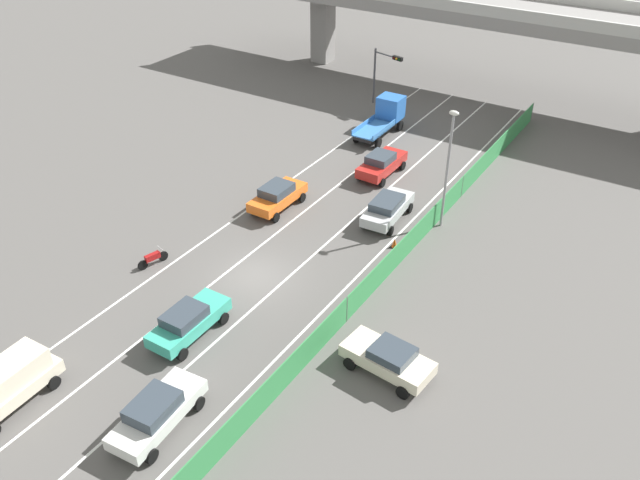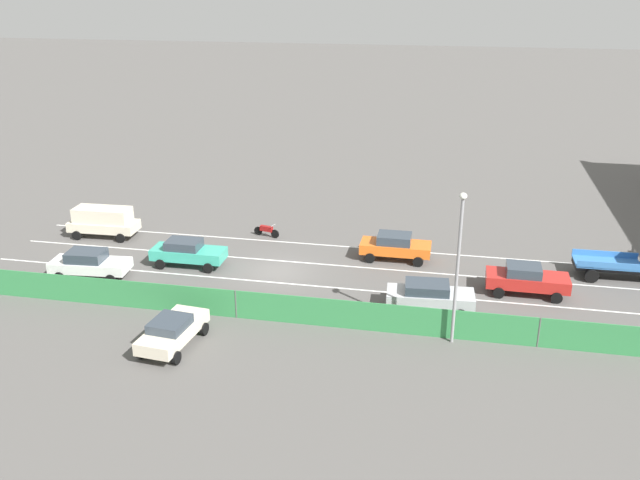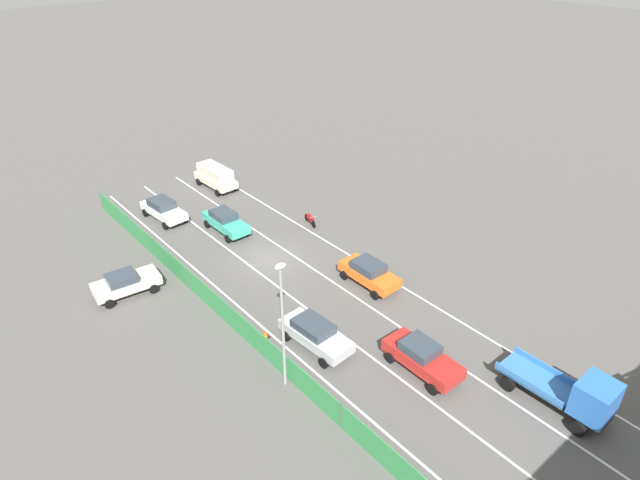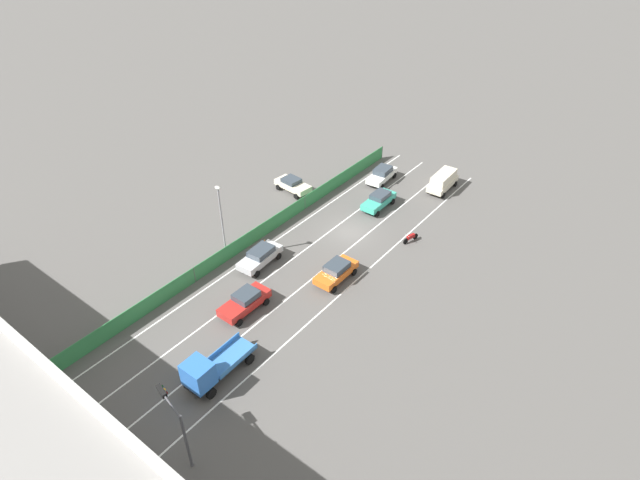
{
  "view_description": "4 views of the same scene",
  "coord_description": "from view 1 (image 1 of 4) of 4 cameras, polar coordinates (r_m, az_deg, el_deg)",
  "views": [
    {
      "loc": [
        18.88,
        -23.02,
        21.95
      ],
      "look_at": [
        1.99,
        3.55,
        1.12
      ],
      "focal_mm": 36.57,
      "sensor_mm": 36.0,
      "label": 1
    },
    {
      "loc": [
        36.59,
        9.94,
        16.8
      ],
      "look_at": [
        -0.14,
        2.52,
        2.21
      ],
      "focal_mm": 37.94,
      "sensor_mm": 36.0,
      "label": 2
    },
    {
      "loc": [
        18.97,
        28.12,
        21.63
      ],
      "look_at": [
        -2.25,
        2.89,
        2.15
      ],
      "focal_mm": 30.74,
      "sensor_mm": 36.0,
      "label": 3
    },
    {
      "loc": [
        -24.24,
        36.02,
        29.88
      ],
      "look_at": [
        -0.41,
        5.29,
        2.19
      ],
      "focal_mm": 29.48,
      "sensor_mm": 36.0,
      "label": 4
    }
  ],
  "objects": [
    {
      "name": "car_taxi_teal",
      "position": [
        32.97,
        -11.46,
        -6.96
      ],
      "size": [
        1.96,
        4.57,
        1.67
      ],
      "color": "teal",
      "rests_on": "ground"
    },
    {
      "name": "car_taxi_orange",
      "position": [
        42.68,
        -3.74,
        3.91
      ],
      "size": [
        2.03,
        4.44,
        1.69
      ],
      "color": "orange",
      "rests_on": "ground"
    },
    {
      "name": "street_lamp",
      "position": [
        39.7,
        11.18,
        6.94
      ],
      "size": [
        0.6,
        0.36,
        7.69
      ],
      "color": "gray",
      "rests_on": "ground"
    },
    {
      "name": "lane_line_right_edge",
      "position": [
        39.72,
        6.13,
        -0.27
      ],
      "size": [
        0.14,
        49.92,
        0.01
      ],
      "primitive_type": "cube",
      "color": "silver",
      "rests_on": "ground"
    },
    {
      "name": "elevated_overpass",
      "position": [
        61.81,
        14.45,
        18.59
      ],
      "size": [
        53.03,
        8.02,
        8.81
      ],
      "color": "gray",
      "rests_on": "ground"
    },
    {
      "name": "green_fence",
      "position": [
        38.8,
        8.08,
        0.06
      ],
      "size": [
        0.1,
        46.02,
        1.58
      ],
      "color": "#338447",
      "rests_on": "ground"
    },
    {
      "name": "lane_line_left_edge",
      "position": [
        44.09,
        -5.13,
        3.49
      ],
      "size": [
        0.14,
        49.92,
        0.01
      ],
      "primitive_type": "cube",
      "color": "silver",
      "rests_on": "ground"
    },
    {
      "name": "flatbed_truck_blue",
      "position": [
        53.73,
        5.76,
        10.78
      ],
      "size": [
        2.25,
        5.68,
        2.68
      ],
      "color": "black",
      "rests_on": "ground"
    },
    {
      "name": "traffic_cone",
      "position": [
        39.25,
        6.53,
        -0.28
      ],
      "size": [
        0.47,
        0.47,
        0.59
      ],
      "color": "orange",
      "rests_on": "ground"
    },
    {
      "name": "lane_line_mid_right",
      "position": [
        40.97,
        2.12,
        1.07
      ],
      "size": [
        0.14,
        49.92,
        0.01
      ],
      "primitive_type": "cube",
      "color": "silver",
      "rests_on": "ground"
    },
    {
      "name": "car_sedan_silver",
      "position": [
        41.48,
        5.93,
        2.82
      ],
      "size": [
        2.26,
        4.76,
        1.63
      ],
      "color": "#B7BABC",
      "rests_on": "ground"
    },
    {
      "name": "traffic_light",
      "position": [
        58.14,
        5.63,
        14.81
      ],
      "size": [
        3.02,
        1.0,
        4.89
      ],
      "color": "#47474C",
      "rests_on": "ground"
    },
    {
      "name": "car_hatchback_white",
      "position": [
        28.98,
        -14.1,
        -14.38
      ],
      "size": [
        2.3,
        4.76,
        1.68
      ],
      "color": "silver",
      "rests_on": "ground"
    },
    {
      "name": "parked_sedan_cream",
      "position": [
        30.62,
        6.0,
        -10.24
      ],
      "size": [
        4.44,
        2.4,
        1.55
      ],
      "color": "beige",
      "rests_on": "ground"
    },
    {
      "name": "lane_line_mid_left",
      "position": [
        42.44,
        -1.64,
        2.33
      ],
      "size": [
        0.14,
        49.92,
        0.01
      ],
      "primitive_type": "cube",
      "color": "silver",
      "rests_on": "ground"
    },
    {
      "name": "motorcycle",
      "position": [
        38.59,
        -14.43,
        -1.57
      ],
      "size": [
        0.73,
        1.91,
        0.93
      ],
      "color": "black",
      "rests_on": "ground"
    },
    {
      "name": "car_van_cream",
      "position": [
        31.94,
        -25.81,
        -11.25
      ],
      "size": [
        2.16,
        4.74,
        2.09
      ],
      "color": "beige",
      "rests_on": "ground"
    },
    {
      "name": "car_sedan_red",
      "position": [
        46.88,
        5.41,
        6.69
      ],
      "size": [
        2.06,
        4.58,
        1.72
      ],
      "color": "red",
      "rests_on": "ground"
    },
    {
      "name": "ground_plane",
      "position": [
        36.99,
        -5.56,
        -3.1
      ],
      "size": [
        300.0,
        300.0,
        0.0
      ],
      "primitive_type": "plane",
      "color": "#565451"
    }
  ]
}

